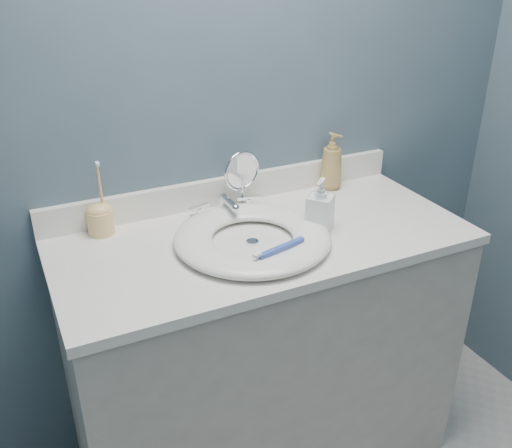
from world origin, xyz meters
TOP-DOWN VIEW (x-y plane):
  - back_wall at (0.00, 1.25)m, footprint 2.20×0.02m
  - vanity_cabinet at (0.00, 0.97)m, footprint 1.20×0.55m
  - countertop at (0.00, 0.97)m, footprint 1.22×0.57m
  - backsplash at (0.00, 1.24)m, footprint 1.22×0.02m
  - basin at (-0.05, 0.94)m, footprint 0.45×0.45m
  - drain at (-0.05, 0.94)m, footprint 0.04×0.04m
  - faucet at (-0.05, 1.14)m, footprint 0.25×0.13m
  - makeup_mirror at (0.02, 1.17)m, footprint 0.13×0.08m
  - soap_bottle_amber at (0.37, 1.20)m, footprint 0.10×0.10m
  - soap_bottle_clear at (0.17, 0.94)m, footprint 0.10×0.10m
  - toothbrush_holder at (-0.43, 1.20)m, footprint 0.08×0.08m
  - toothbrush_lying at (-0.03, 0.82)m, footprint 0.17×0.06m

SIDE VIEW (x-z plane):
  - vanity_cabinet at x=0.00m, z-range 0.00..0.85m
  - countertop at x=0.00m, z-range 0.85..0.88m
  - drain at x=-0.05m, z-range 0.88..0.89m
  - basin at x=-0.05m, z-range 0.88..0.92m
  - faucet at x=-0.05m, z-range 0.87..0.95m
  - toothbrush_lying at x=-0.03m, z-range 0.92..0.93m
  - backsplash at x=0.00m, z-range 0.88..0.97m
  - toothbrush_holder at x=-0.43m, z-range 0.82..1.04m
  - soap_bottle_clear at x=0.17m, z-range 0.88..1.04m
  - soap_bottle_amber at x=0.37m, z-range 0.88..1.08m
  - makeup_mirror at x=0.02m, z-range 0.89..1.08m
  - back_wall at x=0.00m, z-range 0.00..2.40m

